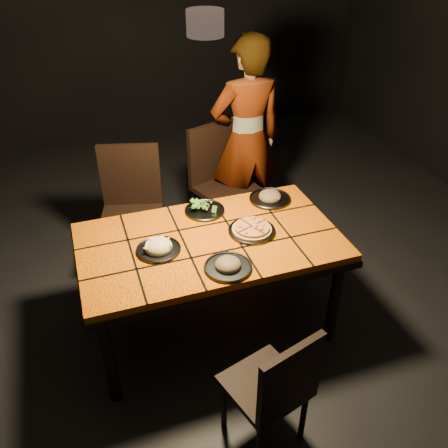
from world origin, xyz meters
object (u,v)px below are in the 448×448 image
object	(u,v)px
dining_table	(210,249)
plate_pasta	(158,248)
chair_far_right	(219,176)
diner	(247,140)
chair_far_left	(131,203)
chair_near	(276,387)
plate_pizza	(252,230)

from	to	relation	value
dining_table	plate_pasta	size ratio (longest dim) A/B	6.09
chair_far_right	diner	size ratio (longest dim) A/B	0.58
chair_far_right	dining_table	bearing A→B (deg)	-131.67
chair_far_left	diner	xyz separation A→B (m)	(1.02, 0.23, 0.28)
chair_near	chair_far_left	distance (m)	1.86
dining_table	diner	xyz separation A→B (m)	(0.67, 1.10, 0.18)
plate_pizza	diner	bearing A→B (deg)	70.38
chair_far_right	diner	distance (m)	0.38
dining_table	plate_pizza	distance (m)	0.29
chair_far_right	plate_pasta	distance (m)	1.34
chair_far_left	chair_far_right	bearing A→B (deg)	30.33
plate_pasta	diner	bearing A→B (deg)	48.34
chair_far_left	plate_pizza	bearing A→B (deg)	-39.28
chair_far_left	plate_pasta	world-z (taller)	chair_far_left
dining_table	plate_pizza	xyz separation A→B (m)	(0.27, -0.02, 0.10)
chair_near	plate_pasta	xyz separation A→B (m)	(-0.37, 0.92, 0.30)
chair_far_left	plate_pasta	bearing A→B (deg)	-72.58
diner	plate_pasta	world-z (taller)	diner
chair_near	chair_far_left	world-z (taller)	chair_far_left
chair_near	plate_pizza	xyz separation A→B (m)	(0.23, 0.93, 0.29)
chair_far_left	chair_far_right	size ratio (longest dim) A/B	1.01
chair_far_left	dining_table	bearing A→B (deg)	-52.39
chair_far_left	diner	size ratio (longest dim) A/B	0.59
plate_pasta	chair_near	bearing A→B (deg)	-68.42
plate_pizza	plate_pasta	size ratio (longest dim) A/B	1.20
chair_near	chair_far_left	xyz separation A→B (m)	(-0.39, 1.81, 0.10)
chair_far_left	plate_pizza	world-z (taller)	chair_far_left
chair_near	diner	bearing A→B (deg)	-123.59
dining_table	chair_far_right	size ratio (longest dim) A/B	1.62
chair_near	chair_far_right	size ratio (longest dim) A/B	0.83
dining_table	chair_far_right	xyz separation A→B (m)	(0.42, 1.08, -0.10)
chair_near	plate_pizza	distance (m)	1.00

